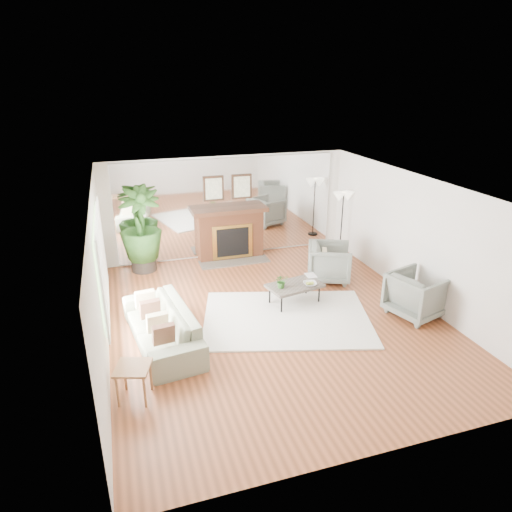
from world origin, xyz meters
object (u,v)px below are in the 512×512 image
object	(u,v)px
armchair_back	(329,262)
side_table	(133,372)
potted_ficus	(140,227)
floor_lamp	(343,202)
armchair_front	(417,295)
coffee_table	(295,286)
sofa	(162,326)
fireplace	(230,233)

from	to	relation	value
armchair_back	side_table	world-z (taller)	armchair_back
potted_ficus	floor_lamp	size ratio (longest dim) A/B	1.21
armchair_front	potted_ficus	distance (m)	6.09
side_table	floor_lamp	xyz separation A→B (m)	(5.35, 4.17, 0.94)
armchair_back	floor_lamp	xyz separation A→B (m)	(0.96, 1.32, 0.97)
coffee_table	potted_ficus	world-z (taller)	potted_ficus
armchair_back	armchair_front	world-z (taller)	armchair_front
armchair_back	side_table	xyz separation A→B (m)	(-4.39, -2.85, 0.03)
coffee_table	armchair_back	xyz separation A→B (m)	(1.17, 0.85, 0.03)
sofa	potted_ficus	distance (m)	3.39
coffee_table	potted_ficus	xyz separation A→B (m)	(-2.72, 2.65, 0.66)
potted_ficus	armchair_front	bearing A→B (deg)	-38.42
fireplace	armchair_front	xyz separation A→B (m)	(2.60, -3.92, -0.23)
armchair_back	side_table	distance (m)	5.24
side_table	floor_lamp	world-z (taller)	floor_lamp
fireplace	floor_lamp	bearing A→B (deg)	-13.33
potted_ficus	floor_lamp	bearing A→B (deg)	-5.67
coffee_table	armchair_back	distance (m)	1.44
armchair_front	armchair_back	bearing A→B (deg)	7.02
floor_lamp	side_table	bearing A→B (deg)	-142.04
coffee_table	armchair_back	world-z (taller)	armchair_back
sofa	floor_lamp	size ratio (longest dim) A/B	1.40
armchair_back	floor_lamp	bearing A→B (deg)	-12.78
floor_lamp	armchair_front	bearing A→B (deg)	-91.74
sofa	armchair_back	size ratio (longest dim) A/B	2.48
armchair_back	potted_ficus	bearing A→B (deg)	88.26
fireplace	potted_ficus	bearing A→B (deg)	-175.76
coffee_table	sofa	bearing A→B (deg)	-166.15
armchair_front	side_table	xyz separation A→B (m)	(-5.25, -0.89, 0.02)
armchair_back	side_table	size ratio (longest dim) A/B	1.56
armchair_back	floor_lamp	world-z (taller)	floor_lamp
fireplace	potted_ficus	xyz separation A→B (m)	(-2.15, -0.16, 0.39)
fireplace	floor_lamp	world-z (taller)	fireplace
floor_lamp	sofa	bearing A→B (deg)	-149.50
side_table	potted_ficus	size ratio (longest dim) A/B	0.30
sofa	armchair_front	xyz separation A→B (m)	(4.71, -0.45, 0.09)
coffee_table	armchair_front	size ratio (longest dim) A/B	1.24
armchair_front	potted_ficus	xyz separation A→B (m)	(-4.75, 3.76, 0.63)
armchair_back	potted_ficus	xyz separation A→B (m)	(-3.89, 1.80, 0.64)
side_table	sofa	bearing A→B (deg)	68.04
fireplace	side_table	world-z (taller)	fireplace
armchair_back	sofa	bearing A→B (deg)	134.56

